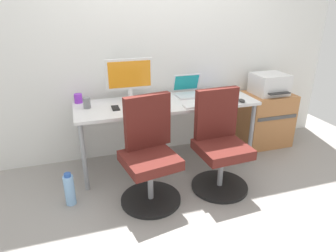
# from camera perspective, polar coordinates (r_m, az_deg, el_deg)

# --- Properties ---
(ground_plane) EXTENTS (5.28, 5.28, 0.00)m
(ground_plane) POSITION_cam_1_polar(r_m,az_deg,el_deg) (3.38, -0.26, -6.95)
(ground_plane) COLOR gray
(back_wall) EXTENTS (4.40, 0.04, 2.60)m
(back_wall) POSITION_cam_1_polar(r_m,az_deg,el_deg) (3.34, -2.39, 16.25)
(back_wall) COLOR white
(back_wall) RESTS_ON ground
(desk) EXTENTS (1.86, 0.62, 0.71)m
(desk) POSITION_cam_1_polar(r_m,az_deg,el_deg) (3.11, -0.28, 3.52)
(desk) COLOR silver
(desk) RESTS_ON ground
(office_chair_left) EXTENTS (0.54, 0.54, 0.94)m
(office_chair_left) POSITION_cam_1_polar(r_m,az_deg,el_deg) (2.63, -3.57, -5.68)
(office_chair_left) COLOR black
(office_chair_left) RESTS_ON ground
(office_chair_right) EXTENTS (0.54, 0.54, 0.94)m
(office_chair_right) POSITION_cam_1_polar(r_m,az_deg,el_deg) (2.85, 9.77, -3.64)
(office_chair_right) COLOR black
(office_chair_right) RESTS_ON ground
(side_cabinet) EXTENTS (0.58, 0.46, 0.65)m
(side_cabinet) POSITION_cam_1_polar(r_m,az_deg,el_deg) (3.90, 17.93, 1.31)
(side_cabinet) COLOR #B77542
(side_cabinet) RESTS_ON ground
(printer) EXTENTS (0.38, 0.40, 0.24)m
(printer) POSITION_cam_1_polar(r_m,az_deg,el_deg) (3.77, 18.74, 7.58)
(printer) COLOR silver
(printer) RESTS_ON side_cabinet
(water_bottle_on_floor) EXTENTS (0.09, 0.09, 0.31)m
(water_bottle_on_floor) POSITION_cam_1_polar(r_m,az_deg,el_deg) (2.82, -18.22, -11.40)
(water_bottle_on_floor) COLOR #8CBFF2
(water_bottle_on_floor) RESTS_ON ground
(desktop_monitor) EXTENTS (0.48, 0.18, 0.43)m
(desktop_monitor) POSITION_cam_1_polar(r_m,az_deg,el_deg) (3.11, -7.33, 9.29)
(desktop_monitor) COLOR silver
(desktop_monitor) RESTS_ON desk
(open_laptop) EXTENTS (0.31, 0.29, 0.22)m
(open_laptop) POSITION_cam_1_polar(r_m,az_deg,el_deg) (3.33, 4.00, 6.83)
(open_laptop) COLOR silver
(open_laptop) RESTS_ON desk
(keyboard_by_monitor) EXTENTS (0.34, 0.12, 0.02)m
(keyboard_by_monitor) POSITION_cam_1_polar(r_m,az_deg,el_deg) (2.84, -4.99, 3.04)
(keyboard_by_monitor) COLOR #B7B7B7
(keyboard_by_monitor) RESTS_ON desk
(keyboard_by_laptop) EXTENTS (0.34, 0.12, 0.02)m
(keyboard_by_laptop) POSITION_cam_1_polar(r_m,az_deg,el_deg) (2.98, 6.17, 3.94)
(keyboard_by_laptop) COLOR silver
(keyboard_by_laptop) RESTS_ON desk
(mouse_by_monitor) EXTENTS (0.06, 0.10, 0.03)m
(mouse_by_monitor) POSITION_cam_1_polar(r_m,az_deg,el_deg) (3.54, 12.78, 6.65)
(mouse_by_monitor) COLOR silver
(mouse_by_monitor) RESTS_ON desk
(mouse_by_laptop) EXTENTS (0.06, 0.10, 0.03)m
(mouse_by_laptop) POSITION_cam_1_polar(r_m,az_deg,el_deg) (3.17, 13.85, 4.71)
(mouse_by_laptop) COLOR #2D2D2D
(mouse_by_laptop) RESTS_ON desk
(coffee_mug) EXTENTS (0.08, 0.08, 0.09)m
(coffee_mug) POSITION_cam_1_polar(r_m,az_deg,el_deg) (3.19, -16.69, 5.04)
(coffee_mug) COLOR purple
(coffee_mug) RESTS_ON desk
(pen_cup) EXTENTS (0.07, 0.07, 0.10)m
(pen_cup) POSITION_cam_1_polar(r_m,az_deg,el_deg) (3.00, -15.19, 4.26)
(pen_cup) COLOR slate
(pen_cup) RESTS_ON desk
(phone_near_monitor) EXTENTS (0.07, 0.14, 0.01)m
(phone_near_monitor) POSITION_cam_1_polar(r_m,az_deg,el_deg) (2.94, -9.96, 3.39)
(phone_near_monitor) COLOR black
(phone_near_monitor) RESTS_ON desk
(notebook) EXTENTS (0.21, 0.15, 0.03)m
(notebook) POSITION_cam_1_polar(r_m,az_deg,el_deg) (3.46, 8.87, 6.53)
(notebook) COLOR blue
(notebook) RESTS_ON desk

